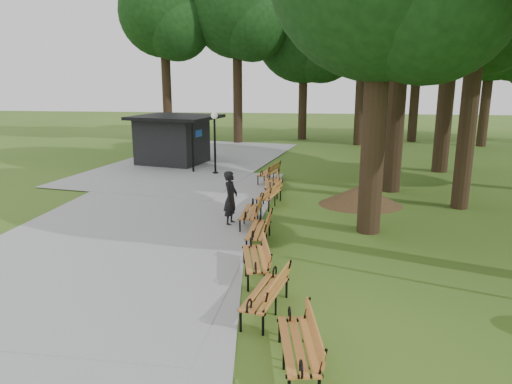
# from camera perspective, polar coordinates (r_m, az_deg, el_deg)

# --- Properties ---
(ground) EXTENTS (100.00, 100.00, 0.00)m
(ground) POSITION_cam_1_polar(r_m,az_deg,el_deg) (12.82, -0.67, -7.67)
(ground) COLOR #385C1A
(ground) RESTS_ON ground
(path) EXTENTS (12.00, 38.00, 0.06)m
(path) POSITION_cam_1_polar(r_m,az_deg,el_deg) (16.50, -13.25, -3.02)
(path) COLOR #969699
(path) RESTS_ON ground
(person) EXTENTS (0.52, 0.70, 1.75)m
(person) POSITION_cam_1_polar(r_m,az_deg,el_deg) (15.27, -3.03, -0.73)
(person) COLOR black
(person) RESTS_ON ground
(kiosk) EXTENTS (4.92, 4.52, 2.62)m
(kiosk) POSITION_cam_1_polar(r_m,az_deg,el_deg) (26.31, -9.92, 6.13)
(kiosk) COLOR black
(kiosk) RESTS_ON ground
(lamp_post) EXTENTS (0.32, 0.32, 2.99)m
(lamp_post) POSITION_cam_1_polar(r_m,az_deg,el_deg) (23.10, -4.94, 7.40)
(lamp_post) COLOR black
(lamp_post) RESTS_ON ground
(dirt_mound) EXTENTS (2.56, 2.56, 0.74)m
(dirt_mound) POSITION_cam_1_polar(r_m,az_deg,el_deg) (18.12, 12.32, -0.36)
(dirt_mound) COLOR #47301C
(dirt_mound) RESTS_ON ground
(bench_0) EXTENTS (0.92, 1.97, 0.88)m
(bench_0) POSITION_cam_1_polar(r_m,az_deg,el_deg) (8.14, 4.97, -17.65)
(bench_0) COLOR #BB6A2B
(bench_0) RESTS_ON ground
(bench_1) EXTENTS (1.03, 1.99, 0.88)m
(bench_1) POSITION_cam_1_polar(r_m,az_deg,el_deg) (9.78, 1.11, -11.93)
(bench_1) COLOR #BB6A2B
(bench_1) RESTS_ON ground
(bench_2) EXTENTS (0.99, 1.99, 0.88)m
(bench_2) POSITION_cam_1_polar(r_m,az_deg,el_deg) (11.48, -0.11, -7.94)
(bench_2) COLOR #BB6A2B
(bench_2) RESTS_ON ground
(bench_3) EXTENTS (0.68, 1.91, 0.88)m
(bench_3) POSITION_cam_1_polar(r_m,az_deg,el_deg) (13.53, 0.31, -4.53)
(bench_3) COLOR #BB6A2B
(bench_3) RESTS_ON ground
(bench_4) EXTENTS (0.67, 1.91, 0.88)m
(bench_4) POSITION_cam_1_polar(r_m,az_deg,el_deg) (15.28, -0.61, -2.39)
(bench_4) COLOR #BB6A2B
(bench_4) RESTS_ON ground
(bench_5) EXTENTS (0.99, 1.99, 0.88)m
(bench_5) POSITION_cam_1_polar(r_m,az_deg,el_deg) (17.57, 1.57, -0.26)
(bench_5) COLOR #BB6A2B
(bench_5) RESTS_ON ground
(bench_6) EXTENTS (0.82, 1.95, 0.88)m
(bench_6) POSITION_cam_1_polar(r_m,az_deg,el_deg) (19.31, 1.81, 1.02)
(bench_6) COLOR #BB6A2B
(bench_6) RESTS_ON ground
(bench_7) EXTENTS (1.06, 2.00, 0.88)m
(bench_7) POSITION_cam_1_polar(r_m,az_deg,el_deg) (21.49, 1.52, 2.32)
(bench_7) COLOR #BB6A2B
(bench_7) RESTS_ON ground
(tree_backdrop) EXTENTS (37.36, 10.09, 16.41)m
(tree_backdrop) POSITION_cam_1_polar(r_m,az_deg,el_deg) (35.40, 15.23, 18.95)
(tree_backdrop) COLOR black
(tree_backdrop) RESTS_ON ground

